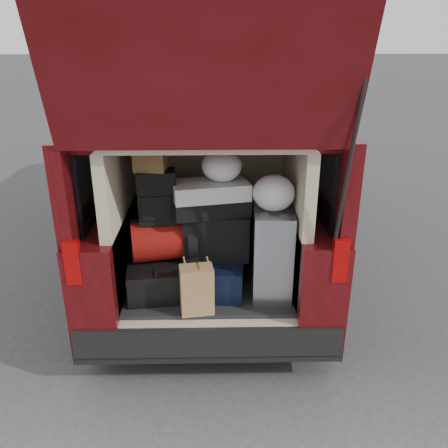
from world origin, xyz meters
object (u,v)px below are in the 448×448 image
(navy_hardshell, at_px, (214,271))
(red_duffel, at_px, (163,240))
(black_hardshell, at_px, (158,273))
(twotone_duffel, at_px, (211,198))
(kraft_bag, at_px, (197,290))
(silver_roller, at_px, (272,251))
(black_soft_case, at_px, (216,235))
(backpack, at_px, (157,197))

(navy_hardshell, bearing_deg, red_duffel, -175.35)
(black_hardshell, xyz_separation_m, twotone_duffel, (0.42, 0.03, 0.60))
(twotone_duffel, bearing_deg, navy_hardshell, -65.59)
(kraft_bag, bearing_deg, black_hardshell, 123.39)
(silver_roller, bearing_deg, red_duffel, 176.15)
(kraft_bag, bearing_deg, navy_hardshell, 63.16)
(black_soft_case, bearing_deg, red_duffel, -177.23)
(silver_roller, relative_size, black_soft_case, 1.39)
(silver_roller, distance_m, red_duffel, 0.81)
(navy_hardshell, distance_m, backpack, 0.73)
(kraft_bag, distance_m, red_duffel, 0.50)
(navy_hardshell, relative_size, backpack, 1.47)
(black_hardshell, xyz_separation_m, kraft_bag, (0.31, -0.35, 0.06))
(red_duffel, bearing_deg, kraft_bag, -66.53)
(black_hardshell, bearing_deg, black_soft_case, -1.93)
(kraft_bag, distance_m, black_soft_case, 0.48)
(black_hardshell, bearing_deg, navy_hardshell, -5.70)
(black_hardshell, bearing_deg, backpack, 17.59)
(red_duffel, relative_size, backpack, 1.20)
(navy_hardshell, xyz_separation_m, twotone_duffel, (-0.02, 0.02, 0.59))
(silver_roller, height_order, black_soft_case, silver_roller)
(black_hardshell, relative_size, kraft_bag, 1.70)
(navy_hardshell, xyz_separation_m, black_soft_case, (0.02, 0.03, 0.30))
(kraft_bag, xyz_separation_m, red_duffel, (-0.26, 0.37, 0.22))
(navy_hardshell, height_order, backpack, backpack)
(kraft_bag, bearing_deg, twotone_duffel, 66.48)
(black_hardshell, relative_size, red_duffel, 1.29)
(silver_roller, relative_size, twotone_duffel, 1.24)
(backpack, bearing_deg, black_soft_case, -3.47)
(kraft_bag, height_order, twotone_duffel, twotone_duffel)
(navy_hardshell, xyz_separation_m, silver_roller, (0.43, -0.09, 0.21))
(backpack, bearing_deg, black_hardshell, -162.55)
(kraft_bag, relative_size, black_soft_case, 0.73)
(black_hardshell, distance_m, backpack, 0.62)
(red_duffel, bearing_deg, navy_hardshell, -13.14)
(navy_hardshell, xyz_separation_m, red_duffel, (-0.38, 0.01, 0.27))
(silver_roller, bearing_deg, backpack, 176.75)
(silver_roller, bearing_deg, black_hardshell, 177.79)
(silver_roller, xyz_separation_m, red_duffel, (-0.81, 0.09, 0.06))
(red_duffel, height_order, twotone_duffel, twotone_duffel)
(navy_hardshell, relative_size, silver_roller, 0.85)
(silver_roller, distance_m, black_soft_case, 0.44)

